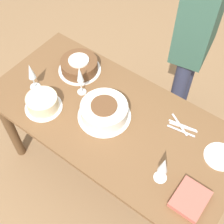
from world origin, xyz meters
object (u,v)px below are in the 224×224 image
object	(u,v)px
cake_front_chocolate	(79,65)
person_cutting	(198,26)
wine_glass_near	(31,73)
wine_glass_far	(80,76)
wine_glass_extra	(163,166)
cake_back_decorated	(43,103)
cake_center_white	(104,111)

from	to	relation	value
cake_front_chocolate	person_cutting	xyz separation A→B (m)	(-0.53, -0.60, 0.19)
cake_front_chocolate	wine_glass_near	xyz separation A→B (m)	(0.13, 0.29, 0.09)
wine_glass_near	wine_glass_far	bearing A→B (deg)	-151.18
wine_glass_near	wine_glass_extra	bearing A→B (deg)	176.76
cake_back_decorated	wine_glass_extra	bearing A→B (deg)	-177.83
cake_front_chocolate	cake_center_white	bearing A→B (deg)	151.12
wine_glass_extra	person_cutting	size ratio (longest dim) A/B	0.12
cake_front_chocolate	cake_back_decorated	world-z (taller)	cake_front_chocolate
cake_back_decorated	wine_glass_near	world-z (taller)	wine_glass_near
wine_glass_extra	cake_back_decorated	bearing A→B (deg)	2.17
cake_back_decorated	person_cutting	world-z (taller)	person_cutting
cake_front_chocolate	wine_glass_far	distance (m)	0.22
cake_center_white	wine_glass_near	size ratio (longest dim) A/B	1.58
wine_glass_extra	person_cutting	xyz separation A→B (m)	(0.32, -0.94, 0.10)
person_cutting	cake_back_decorated	bearing A→B (deg)	-37.20
person_cutting	wine_glass_extra	bearing A→B (deg)	8.85
wine_glass_far	person_cutting	distance (m)	0.84
cake_center_white	person_cutting	distance (m)	0.84
cake_center_white	cake_back_decorated	distance (m)	0.38
cake_front_chocolate	cake_back_decorated	distance (m)	0.38
wine_glass_extra	person_cutting	bearing A→B (deg)	-71.06
wine_glass_far	wine_glass_extra	xyz separation A→B (m)	(-0.71, 0.20, -0.02)
wine_glass_near	cake_front_chocolate	bearing A→B (deg)	-114.66
wine_glass_far	wine_glass_near	bearing A→B (deg)	28.82
wine_glass_near	wine_glass_extra	xyz separation A→B (m)	(-0.98, 0.06, 0.00)
cake_front_chocolate	person_cutting	size ratio (longest dim) A/B	0.17
cake_back_decorated	wine_glass_extra	distance (m)	0.83
cake_center_white	cake_front_chocolate	distance (m)	0.42
cake_back_decorated	wine_glass_far	size ratio (longest dim) A/B	1.02
cake_center_white	cake_front_chocolate	xyz separation A→B (m)	(0.37, -0.20, -0.01)
wine_glass_far	person_cutting	world-z (taller)	person_cutting
cake_center_white	wine_glass_near	bearing A→B (deg)	9.81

